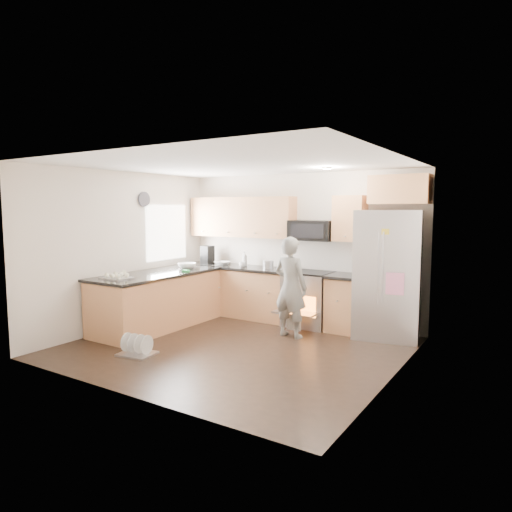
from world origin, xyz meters
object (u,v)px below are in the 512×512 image
Objects in this scene: stove_range at (309,286)px; refrigerator at (388,274)px; person at (291,287)px; dish_rack at (137,349)px.

refrigerator is (1.33, 0.01, 0.31)m from stove_range.
refrigerator reaches higher than stove_range.
person is (0.06, -0.77, 0.11)m from stove_range.
refrigerator is at bearing 45.67° from dish_rack.
stove_range is 1.37m from refrigerator.
refrigerator is at bearing 0.31° from stove_range.
dish_rack is (-1.29, -2.68, -0.60)m from stove_range.
person is (-1.27, -0.77, -0.20)m from refrigerator.
refrigerator reaches higher than person.
refrigerator is 3.82× the size of dish_rack.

